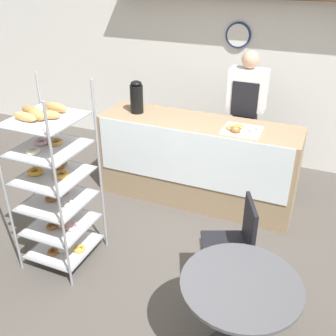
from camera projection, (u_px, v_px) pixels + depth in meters
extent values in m
plane|color=#4C4742|center=(149.00, 268.00, 3.64)|extent=(14.00, 14.00, 0.00)
cube|color=white|center=(233.00, 60.00, 5.13)|extent=(10.00, 0.06, 2.70)
cylinder|color=navy|center=(238.00, 35.00, 4.92)|extent=(0.32, 0.03, 0.32)
cylinder|color=white|center=(238.00, 35.00, 4.91)|extent=(0.28, 0.00, 0.28)
cube|color=#937A5B|center=(197.00, 162.00, 4.47)|extent=(2.21, 0.60, 0.98)
cube|color=silver|center=(188.00, 159.00, 4.14)|extent=(2.12, 0.01, 0.63)
cylinder|color=gray|center=(5.00, 191.00, 3.24)|extent=(0.02, 0.02, 1.69)
cylinder|color=gray|center=(60.00, 205.00, 3.05)|extent=(0.02, 0.02, 1.69)
cylinder|color=gray|center=(50.00, 160.00, 3.72)|extent=(0.02, 0.02, 1.69)
cylinder|color=gray|center=(100.00, 171.00, 3.53)|extent=(0.02, 0.02, 1.69)
cube|color=gray|center=(65.00, 246.00, 3.73)|extent=(0.53, 0.57, 0.01)
cube|color=silver|center=(65.00, 245.00, 3.73)|extent=(0.47, 0.50, 0.01)
torus|color=silver|center=(63.00, 249.00, 3.65)|extent=(0.10, 0.10, 0.03)
torus|color=brown|center=(53.00, 251.00, 3.61)|extent=(0.10, 0.10, 0.03)
torus|color=gold|center=(79.00, 249.00, 3.65)|extent=(0.11, 0.11, 0.03)
cube|color=gray|center=(61.00, 224.00, 3.61)|extent=(0.53, 0.57, 0.01)
cube|color=silver|center=(61.00, 223.00, 3.60)|extent=(0.47, 0.50, 0.01)
torus|color=#EAB2C1|center=(73.00, 227.00, 3.52)|extent=(0.12, 0.12, 0.04)
torus|color=gold|center=(65.00, 214.00, 3.70)|extent=(0.12, 0.12, 0.03)
torus|color=brown|center=(52.00, 226.00, 3.53)|extent=(0.11, 0.11, 0.03)
torus|color=tan|center=(64.00, 224.00, 3.55)|extent=(0.11, 0.11, 0.04)
cube|color=gray|center=(58.00, 201.00, 3.49)|extent=(0.53, 0.57, 0.01)
cube|color=silver|center=(57.00, 200.00, 3.48)|extent=(0.47, 0.50, 0.01)
torus|color=silver|center=(68.00, 204.00, 3.38)|extent=(0.11, 0.11, 0.04)
torus|color=brown|center=(51.00, 198.00, 3.47)|extent=(0.11, 0.11, 0.03)
torus|color=brown|center=(62.00, 191.00, 3.57)|extent=(0.11, 0.11, 0.03)
torus|color=silver|center=(65.00, 207.00, 3.33)|extent=(0.12, 0.12, 0.04)
cube|color=gray|center=(54.00, 176.00, 3.36)|extent=(0.53, 0.57, 0.01)
cube|color=silver|center=(53.00, 174.00, 3.36)|extent=(0.47, 0.50, 0.01)
torus|color=brown|center=(59.00, 162.00, 3.50)|extent=(0.14, 0.14, 0.04)
torus|color=brown|center=(58.00, 166.00, 3.44)|extent=(0.11, 0.11, 0.03)
torus|color=gold|center=(35.00, 171.00, 3.35)|extent=(0.13, 0.13, 0.04)
torus|color=gold|center=(61.00, 175.00, 3.31)|extent=(0.13, 0.13, 0.03)
cube|color=gray|center=(49.00, 149.00, 3.24)|extent=(0.53, 0.57, 0.01)
cube|color=silver|center=(49.00, 147.00, 3.23)|extent=(0.47, 0.50, 0.01)
torus|color=tan|center=(55.00, 142.00, 3.27)|extent=(0.13, 0.13, 0.03)
torus|color=#EAB2C1|center=(41.00, 142.00, 3.27)|extent=(0.12, 0.12, 0.03)
torus|color=silver|center=(33.00, 151.00, 3.11)|extent=(0.11, 0.11, 0.04)
torus|color=brown|center=(46.00, 136.00, 3.37)|extent=(0.12, 0.12, 0.03)
cube|color=gray|center=(45.00, 119.00, 3.12)|extent=(0.53, 0.57, 0.01)
cube|color=silver|center=(44.00, 118.00, 3.11)|extent=(0.47, 0.50, 0.01)
ellipsoid|color=olive|center=(31.00, 111.00, 3.13)|extent=(0.23, 0.14, 0.07)
ellipsoid|color=#B27F47|center=(49.00, 114.00, 3.07)|extent=(0.20, 0.12, 0.07)
ellipsoid|color=tan|center=(25.00, 117.00, 3.02)|extent=(0.24, 0.09, 0.07)
ellipsoid|color=#B27F47|center=(56.00, 107.00, 3.20)|extent=(0.24, 0.11, 0.08)
ellipsoid|color=#B27F47|center=(37.00, 115.00, 3.04)|extent=(0.20, 0.13, 0.08)
cube|color=#282833|center=(242.00, 148.00, 4.76)|extent=(0.25, 0.19, 1.00)
cube|color=silver|center=(248.00, 89.00, 4.41)|extent=(0.42, 0.22, 0.46)
cube|color=black|center=(245.00, 100.00, 4.35)|extent=(0.30, 0.01, 0.39)
sphere|color=tan|center=(251.00, 59.00, 4.25)|extent=(0.19, 0.19, 0.19)
cylinder|color=#333338|center=(237.00, 321.00, 2.68)|extent=(0.06, 0.06, 0.67)
cylinder|color=#4C4C51|center=(241.00, 284.00, 2.52)|extent=(0.79, 0.79, 0.02)
cylinder|color=black|center=(203.00, 256.00, 3.45)|extent=(0.02, 0.02, 0.46)
cylinder|color=black|center=(206.00, 283.00, 3.16)|extent=(0.02, 0.02, 0.46)
cylinder|color=black|center=(240.00, 256.00, 3.45)|extent=(0.02, 0.02, 0.46)
cylinder|color=black|center=(246.00, 283.00, 3.16)|extent=(0.02, 0.02, 0.46)
cube|color=black|center=(226.00, 246.00, 3.19)|extent=(0.50, 0.50, 0.03)
cube|color=black|center=(250.00, 225.00, 3.09)|extent=(0.17, 0.34, 0.40)
cylinder|color=black|center=(137.00, 99.00, 4.41)|extent=(0.15, 0.15, 0.32)
ellipsoid|color=black|center=(136.00, 83.00, 4.32)|extent=(0.12, 0.12, 0.06)
cube|color=silver|center=(242.00, 130.00, 4.01)|extent=(0.38, 0.35, 0.01)
torus|color=gold|center=(238.00, 127.00, 4.03)|extent=(0.12, 0.12, 0.03)
torus|color=gold|center=(237.00, 128.00, 3.99)|extent=(0.12, 0.12, 0.03)
torus|color=tan|center=(232.00, 128.00, 4.01)|extent=(0.13, 0.13, 0.03)
torus|color=brown|center=(236.00, 130.00, 3.95)|extent=(0.12, 0.12, 0.04)
torus|color=#EAB2C1|center=(255.00, 130.00, 3.97)|extent=(0.13, 0.13, 0.03)
torus|color=#EAB2C1|center=(240.00, 130.00, 3.96)|extent=(0.11, 0.11, 0.03)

